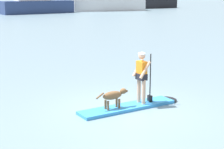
# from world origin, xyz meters

# --- Properties ---
(ground_plane) EXTENTS (400.00, 400.00, 0.00)m
(ground_plane) POSITION_xyz_m (0.00, 0.00, 0.00)
(ground_plane) COLOR slate
(paddleboard) EXTENTS (3.57, 0.84, 0.10)m
(paddleboard) POSITION_xyz_m (0.23, 0.01, 0.05)
(paddleboard) COLOR #338CD8
(paddleboard) RESTS_ON ground_plane
(person_paddler) EXTENTS (0.61, 0.49, 1.65)m
(person_paddler) POSITION_xyz_m (0.54, 0.03, 1.05)
(person_paddler) COLOR tan
(person_paddler) RESTS_ON paddleboard
(dog) EXTENTS (1.13, 0.25, 0.58)m
(dog) POSITION_xyz_m (-0.51, -0.02, 0.50)
(dog) COLOR brown
(dog) RESTS_ON paddleboard
(moored_boat_center) EXTENTS (11.22, 3.79, 4.34)m
(moored_boat_center) POSITION_xyz_m (12.32, 46.83, 1.41)
(moored_boat_center) COLOR navy
(moored_boat_center) RESTS_ON ground_plane
(moored_boat_outer) EXTENTS (12.45, 5.50, 9.42)m
(moored_boat_outer) POSITION_xyz_m (24.92, 47.45, 1.63)
(moored_boat_outer) COLOR silver
(moored_boat_outer) RESTS_ON ground_plane
(moored_boat_far_starboard) EXTENTS (8.26, 3.01, 10.64)m
(moored_boat_far_starboard) POSITION_xyz_m (37.57, 51.41, 1.45)
(moored_boat_far_starboard) COLOR black
(moored_boat_far_starboard) RESTS_ON ground_plane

